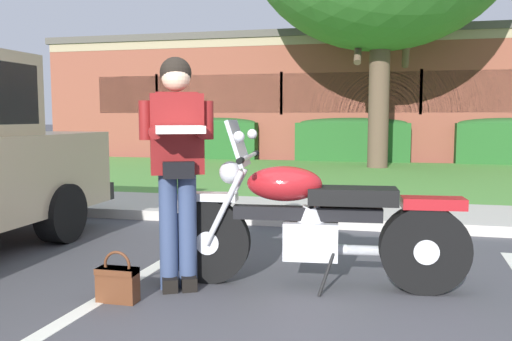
# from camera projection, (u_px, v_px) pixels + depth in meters

# --- Properties ---
(ground_plane) EXTENTS (140.00, 140.00, 0.00)m
(ground_plane) POSITION_uv_depth(u_px,v_px,m) (258.00, 337.00, 3.09)
(ground_plane) COLOR #424247
(curb_strip) EXTENTS (60.00, 0.20, 0.12)m
(curb_strip) POSITION_uv_depth(u_px,v_px,m) (320.00, 222.00, 6.17)
(curb_strip) COLOR #B7B2A8
(curb_strip) RESTS_ON ground
(concrete_walk) EXTENTS (60.00, 1.50, 0.08)m
(concrete_walk) POSITION_uv_depth(u_px,v_px,m) (328.00, 211.00, 6.99)
(concrete_walk) COLOR #B7B2A8
(concrete_walk) RESTS_ON ground
(grass_lawn) EXTENTS (60.00, 6.92, 0.06)m
(grass_lawn) POSITION_uv_depth(u_px,v_px,m) (348.00, 177.00, 11.07)
(grass_lawn) COLOR #518E3D
(grass_lawn) RESTS_ON ground
(stall_stripe_0) EXTENTS (0.31, 4.40, 0.01)m
(stall_stripe_0) POSITION_uv_depth(u_px,v_px,m) (87.00, 307.00, 3.57)
(stall_stripe_0) COLOR silver
(stall_stripe_0) RESTS_ON ground
(motorcycle) EXTENTS (2.24, 0.82, 1.26)m
(motorcycle) POSITION_uv_depth(u_px,v_px,m) (324.00, 223.00, 3.95)
(motorcycle) COLOR black
(motorcycle) RESTS_ON ground
(rider_person) EXTENTS (0.58, 0.67, 1.70)m
(rider_person) POSITION_uv_depth(u_px,v_px,m) (177.00, 154.00, 3.87)
(rider_person) COLOR black
(rider_person) RESTS_ON ground
(handbag) EXTENTS (0.28, 0.13, 0.36)m
(handbag) POSITION_uv_depth(u_px,v_px,m) (118.00, 281.00, 3.67)
(handbag) COLOR #562D19
(handbag) RESTS_ON ground
(hedge_left) EXTENTS (2.66, 0.90, 1.24)m
(hedge_left) POSITION_uv_depth(u_px,v_px,m) (214.00, 138.00, 15.63)
(hedge_left) COLOR #235623
(hedge_left) RESTS_ON ground
(hedge_center_left) EXTENTS (3.07, 0.90, 1.24)m
(hedge_center_left) POSITION_uv_depth(u_px,v_px,m) (352.00, 139.00, 14.71)
(hedge_center_left) COLOR #235623
(hedge_center_left) RESTS_ON ground
(hedge_center_right) EXTENTS (2.69, 0.90, 1.24)m
(hedge_center_right) POSITION_uv_depth(u_px,v_px,m) (509.00, 141.00, 13.78)
(hedge_center_right) COLOR #235623
(hedge_center_right) RESTS_ON ground
(brick_building) EXTENTS (22.47, 11.51, 3.70)m
(brick_building) POSITION_uv_depth(u_px,v_px,m) (410.00, 101.00, 19.67)
(brick_building) COLOR brown
(brick_building) RESTS_ON ground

